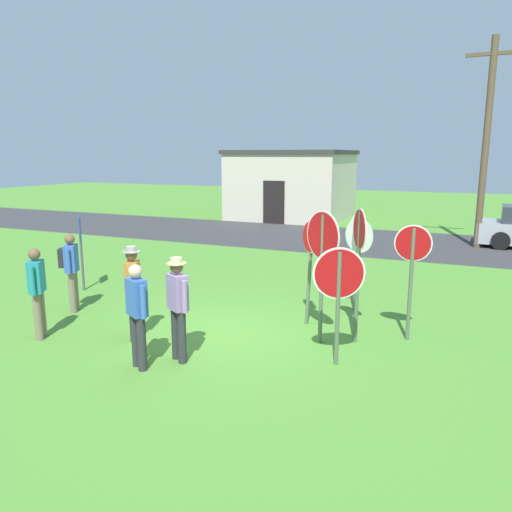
{
  "coord_description": "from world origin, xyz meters",
  "views": [
    {
      "loc": [
        4.18,
        -7.74,
        3.33
      ],
      "look_at": [
        0.22,
        1.3,
        1.3
      ],
      "focal_mm": 34.55,
      "sensor_mm": 36.0,
      "label": 1
    }
  ],
  "objects_px": {
    "stop_sign_low_front": "(310,255)",
    "person_with_sunhat": "(71,267)",
    "person_on_left": "(133,287)",
    "stop_sign_tallest": "(339,286)",
    "stop_sign_center_cluster": "(322,252)",
    "stop_sign_leaning_left": "(412,264)",
    "info_panel_leftmost": "(80,240)",
    "utility_pole": "(486,140)",
    "stop_sign_rear_right": "(357,245)",
    "stop_sign_nearest": "(358,258)",
    "person_in_dark_shirt": "(178,303)",
    "stop_sign_far_back": "(359,253)",
    "person_in_teal": "(37,288)",
    "person_in_blue": "(137,311)"
  },
  "relations": [
    {
      "from": "utility_pole",
      "to": "person_in_dark_shirt",
      "type": "xyz_separation_m",
      "value": [
        -4.5,
        -13.06,
        -2.85
      ]
    },
    {
      "from": "stop_sign_low_front",
      "to": "stop_sign_center_cluster",
      "type": "bearing_deg",
      "value": -60.47
    },
    {
      "from": "stop_sign_rear_right",
      "to": "stop_sign_center_cluster",
      "type": "height_order",
      "value": "stop_sign_center_cluster"
    },
    {
      "from": "stop_sign_tallest",
      "to": "person_on_left",
      "type": "relative_size",
      "value": 1.11
    },
    {
      "from": "stop_sign_center_cluster",
      "to": "stop_sign_leaning_left",
      "type": "bearing_deg",
      "value": 28.59
    },
    {
      "from": "utility_pole",
      "to": "stop_sign_center_cluster",
      "type": "height_order",
      "value": "utility_pole"
    },
    {
      "from": "stop_sign_rear_right",
      "to": "person_in_teal",
      "type": "height_order",
      "value": "stop_sign_rear_right"
    },
    {
      "from": "utility_pole",
      "to": "stop_sign_rear_right",
      "type": "height_order",
      "value": "utility_pole"
    },
    {
      "from": "stop_sign_nearest",
      "to": "person_on_left",
      "type": "relative_size",
      "value": 1.27
    },
    {
      "from": "stop_sign_far_back",
      "to": "stop_sign_leaning_left",
      "type": "height_order",
      "value": "stop_sign_far_back"
    },
    {
      "from": "person_with_sunhat",
      "to": "person_in_blue",
      "type": "distance_m",
      "value": 3.6
    },
    {
      "from": "stop_sign_low_front",
      "to": "stop_sign_tallest",
      "type": "bearing_deg",
      "value": -59.24
    },
    {
      "from": "stop_sign_low_front",
      "to": "person_on_left",
      "type": "distance_m",
      "value": 3.41
    },
    {
      "from": "info_panel_leftmost",
      "to": "utility_pole",
      "type": "bearing_deg",
      "value": 48.81
    },
    {
      "from": "person_in_blue",
      "to": "person_on_left",
      "type": "distance_m",
      "value": 1.31
    },
    {
      "from": "stop_sign_center_cluster",
      "to": "stop_sign_leaning_left",
      "type": "distance_m",
      "value": 1.65
    },
    {
      "from": "stop_sign_nearest",
      "to": "person_on_left",
      "type": "xyz_separation_m",
      "value": [
        -3.64,
        -1.92,
        -0.48
      ]
    },
    {
      "from": "utility_pole",
      "to": "person_in_teal",
      "type": "bearing_deg",
      "value": -119.29
    },
    {
      "from": "stop_sign_rear_right",
      "to": "info_panel_leftmost",
      "type": "height_order",
      "value": "stop_sign_rear_right"
    },
    {
      "from": "person_in_teal",
      "to": "person_in_blue",
      "type": "xyz_separation_m",
      "value": [
        2.48,
        -0.35,
        0.0
      ]
    },
    {
      "from": "stop_sign_rear_right",
      "to": "utility_pole",
      "type": "bearing_deg",
      "value": 75.08
    },
    {
      "from": "stop_sign_rear_right",
      "to": "stop_sign_tallest",
      "type": "height_order",
      "value": "stop_sign_rear_right"
    },
    {
      "from": "stop_sign_nearest",
      "to": "person_in_blue",
      "type": "xyz_separation_m",
      "value": [
        -2.8,
        -2.93,
        -0.52
      ]
    },
    {
      "from": "stop_sign_nearest",
      "to": "stop_sign_tallest",
      "type": "distance_m",
      "value": 1.55
    },
    {
      "from": "utility_pole",
      "to": "person_in_teal",
      "type": "distance_m",
      "value": 15.41
    },
    {
      "from": "stop_sign_far_back",
      "to": "stop_sign_tallest",
      "type": "height_order",
      "value": "stop_sign_far_back"
    },
    {
      "from": "stop_sign_center_cluster",
      "to": "stop_sign_tallest",
      "type": "bearing_deg",
      "value": -57.93
    },
    {
      "from": "person_in_dark_shirt",
      "to": "stop_sign_low_front",
      "type": "bearing_deg",
      "value": 61.8
    },
    {
      "from": "stop_sign_center_cluster",
      "to": "info_panel_leftmost",
      "type": "distance_m",
      "value": 6.52
    },
    {
      "from": "utility_pole",
      "to": "person_in_blue",
      "type": "xyz_separation_m",
      "value": [
        -4.93,
        -13.55,
        -2.88
      ]
    },
    {
      "from": "stop_sign_far_back",
      "to": "person_in_teal",
      "type": "bearing_deg",
      "value": -158.35
    },
    {
      "from": "person_with_sunhat",
      "to": "person_in_dark_shirt",
      "type": "bearing_deg",
      "value": -20.6
    },
    {
      "from": "utility_pole",
      "to": "stop_sign_leaning_left",
      "type": "height_order",
      "value": "utility_pole"
    },
    {
      "from": "stop_sign_center_cluster",
      "to": "info_panel_leftmost",
      "type": "bearing_deg",
      "value": 171.01
    },
    {
      "from": "utility_pole",
      "to": "stop_sign_leaning_left",
      "type": "distance_m",
      "value": 10.9
    },
    {
      "from": "stop_sign_far_back",
      "to": "person_in_blue",
      "type": "xyz_separation_m",
      "value": [
        -2.89,
        -2.48,
        -0.7
      ]
    },
    {
      "from": "person_in_dark_shirt",
      "to": "person_in_blue",
      "type": "bearing_deg",
      "value": -130.39
    },
    {
      "from": "stop_sign_rear_right",
      "to": "stop_sign_leaning_left",
      "type": "height_order",
      "value": "stop_sign_rear_right"
    },
    {
      "from": "stop_sign_low_front",
      "to": "utility_pole",
      "type": "bearing_deg",
      "value": 73.43
    },
    {
      "from": "stop_sign_leaning_left",
      "to": "stop_sign_nearest",
      "type": "bearing_deg",
      "value": -176.35
    },
    {
      "from": "stop_sign_far_back",
      "to": "stop_sign_low_front",
      "type": "relative_size",
      "value": 1.16
    },
    {
      "from": "stop_sign_center_cluster",
      "to": "person_in_teal",
      "type": "xyz_separation_m",
      "value": [
        -4.8,
        -1.86,
        -0.71
      ]
    },
    {
      "from": "stop_sign_low_front",
      "to": "person_with_sunhat",
      "type": "bearing_deg",
      "value": -165.53
    },
    {
      "from": "person_on_left",
      "to": "stop_sign_tallest",
      "type": "bearing_deg",
      "value": 6.01
    },
    {
      "from": "stop_sign_low_front",
      "to": "stop_sign_leaning_left",
      "type": "distance_m",
      "value": 1.94
    },
    {
      "from": "stop_sign_rear_right",
      "to": "person_in_dark_shirt",
      "type": "height_order",
      "value": "stop_sign_rear_right"
    },
    {
      "from": "person_in_blue",
      "to": "person_in_dark_shirt",
      "type": "bearing_deg",
      "value": 49.61
    },
    {
      "from": "person_in_dark_shirt",
      "to": "person_in_blue",
      "type": "relative_size",
      "value": 1.03
    },
    {
      "from": "stop_sign_nearest",
      "to": "stop_sign_rear_right",
      "type": "distance_m",
      "value": 1.45
    },
    {
      "from": "stop_sign_nearest",
      "to": "stop_sign_center_cluster",
      "type": "height_order",
      "value": "stop_sign_center_cluster"
    }
  ]
}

